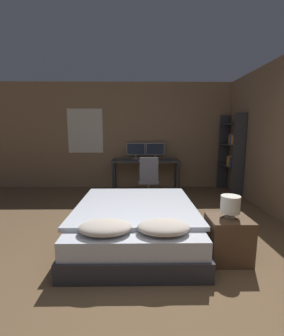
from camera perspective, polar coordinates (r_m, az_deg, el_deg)
name	(u,v)px	position (r m, az deg, el deg)	size (l,w,h in m)	color
ground_plane	(168,312)	(2.20, 6.64, -32.52)	(20.00, 20.00, 0.00)	brown
wall_back	(148,136)	(5.90, 1.44, 8.10)	(12.00, 0.08, 2.70)	#8E7051
bed	(136,223)	(3.14, -1.65, -13.71)	(1.59, 1.94, 0.55)	#2D2D33
nightstand	(228,239)	(2.86, 21.02, -16.49)	(0.46, 0.39, 0.51)	brown
bedside_lamp	(230,205)	(2.71, 21.52, -8.63)	(0.21, 0.21, 0.26)	gray
desk	(146,163)	(5.57, 0.96, 1.17)	(1.68, 0.64, 0.77)	#38383D
monitor_left	(136,150)	(5.75, -1.59, 4.64)	(0.47, 0.16, 0.40)	#B7B7BC
monitor_right	(155,150)	(5.76, 3.39, 4.63)	(0.47, 0.16, 0.40)	#B7B7BC
keyboard	(146,161)	(5.34, 1.03, 1.88)	(0.37, 0.13, 0.02)	#B7B7BC
computer_mouse	(158,160)	(5.36, 3.99, 1.98)	(0.07, 0.05, 0.04)	#B7B7BC
office_chair	(149,183)	(4.88, 1.68, -3.90)	(0.52, 0.52, 0.94)	black
bookshelf	(233,151)	(5.68, 22.01, 4.02)	(0.27, 0.91, 1.87)	#333338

